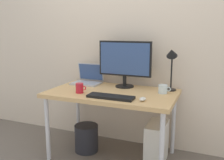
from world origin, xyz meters
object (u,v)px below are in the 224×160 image
object	(u,v)px
laptop	(88,78)
mouse	(143,99)
desk_lamp	(172,59)
glass_cup	(163,89)
monitor	(125,61)
coffee_mug	(80,88)
desk	(112,97)
computer_tower	(157,143)
wastebasket	(86,138)
keyboard	(111,97)

from	to	relation	value
laptop	mouse	world-z (taller)	laptop
desk_lamp	mouse	distance (m)	0.58
desk_lamp	mouse	size ratio (longest dim) A/B	5.11
laptop	glass_cup	bearing A→B (deg)	-8.44
monitor	coffee_mug	xyz separation A→B (m)	(-0.33, -0.42, -0.24)
desk_lamp	coffee_mug	world-z (taller)	desk_lamp
monitor	desk	bearing A→B (deg)	-101.62
desk_lamp	coffee_mug	size ratio (longest dim) A/B	4.11
coffee_mug	glass_cup	bearing A→B (deg)	21.14
monitor	glass_cup	bearing A→B (deg)	-14.89
monitor	laptop	size ratio (longest dim) A/B	1.84
mouse	desk	bearing A→B (deg)	150.72
coffee_mug	computer_tower	size ratio (longest dim) A/B	0.27
laptop	glass_cup	distance (m)	0.91
laptop	coffee_mug	bearing A→B (deg)	-73.23
mouse	wastebasket	xyz separation A→B (m)	(-0.69, 0.22, -0.58)
computer_tower	glass_cup	bearing A→B (deg)	68.09
glass_cup	laptop	bearing A→B (deg)	171.56
desk	wastebasket	size ratio (longest dim) A/B	4.31
mouse	computer_tower	xyz separation A→B (m)	(0.08, 0.27, -0.52)
computer_tower	laptop	bearing A→B (deg)	166.71
laptop	wastebasket	bearing A→B (deg)	-68.96
desk_lamp	computer_tower	distance (m)	0.86
desk	coffee_mug	world-z (taller)	coffee_mug
desk_lamp	wastebasket	distance (m)	1.26
desk_lamp	glass_cup	bearing A→B (deg)	-113.05
keyboard	desk	bearing A→B (deg)	109.36
keyboard	computer_tower	world-z (taller)	keyboard
glass_cup	mouse	bearing A→B (deg)	-108.59
desk_lamp	wastebasket	bearing A→B (deg)	-164.53
desk	coffee_mug	size ratio (longest dim) A/B	11.57
desk	laptop	size ratio (longest dim) A/B	4.04
coffee_mug	wastebasket	xyz separation A→B (m)	(-0.03, 0.18, -0.62)
desk_lamp	keyboard	xyz separation A→B (m)	(-0.46, -0.48, -0.31)
keyboard	laptop	bearing A→B (deg)	134.83
laptop	glass_cup	world-z (taller)	laptop
mouse	computer_tower	world-z (taller)	mouse
computer_tower	mouse	bearing A→B (deg)	-107.66
keyboard	monitor	bearing A→B (deg)	93.92
desk	coffee_mug	distance (m)	0.35
laptop	wastebasket	xyz separation A→B (m)	(0.10, -0.25, -0.62)
desk_lamp	mouse	xyz separation A→B (m)	(-0.16, -0.46, -0.31)
wastebasket	keyboard	bearing A→B (deg)	-31.50
desk	desk_lamp	world-z (taller)	desk_lamp
laptop	keyboard	size ratio (longest dim) A/B	0.73
coffee_mug	wastebasket	world-z (taller)	coffee_mug
keyboard	mouse	world-z (taller)	mouse
desk	keyboard	size ratio (longest dim) A/B	2.94
monitor	glass_cup	distance (m)	0.52
mouse	wastebasket	bearing A→B (deg)	162.35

